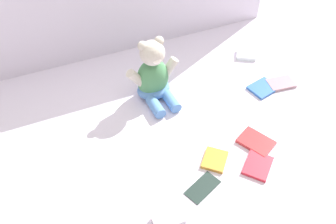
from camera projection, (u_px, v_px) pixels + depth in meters
name	position (u px, v px, depth m)	size (l,w,h in m)	color
ground_plane	(157.00, 113.00, 1.60)	(3.20, 3.20, 0.00)	silver
teddy_bear	(154.00, 77.00, 1.60)	(0.25, 0.22, 0.29)	#4C8C59
book_case_1	(258.00, 166.00, 1.40)	(0.09, 0.12, 0.01)	red
book_case_2	(256.00, 142.00, 1.48)	(0.10, 0.13, 0.02)	#C03437
book_case_3	(215.00, 160.00, 1.42)	(0.09, 0.10, 0.01)	orange
book_case_4	(281.00, 83.00, 1.73)	(0.08, 0.12, 0.01)	#A47C87
book_case_5	(203.00, 187.00, 1.34)	(0.07, 0.13, 0.01)	#1C2C27
book_case_6	(169.00, 219.00, 1.25)	(0.07, 0.11, 0.02)	white
book_case_7	(246.00, 55.00, 1.87)	(0.08, 0.10, 0.02)	white
book_case_8	(263.00, 88.00, 1.70)	(0.10, 0.12, 0.01)	#2C5FB0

